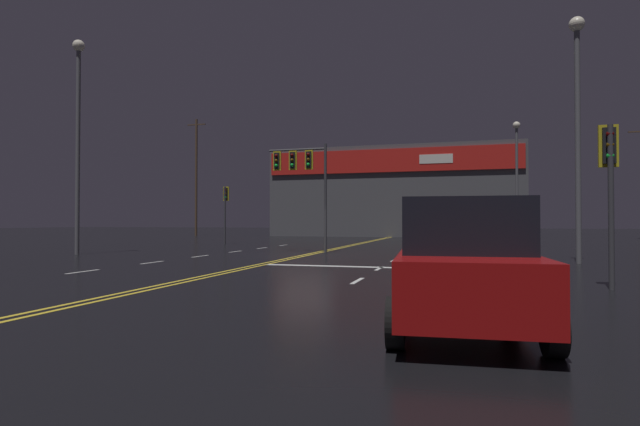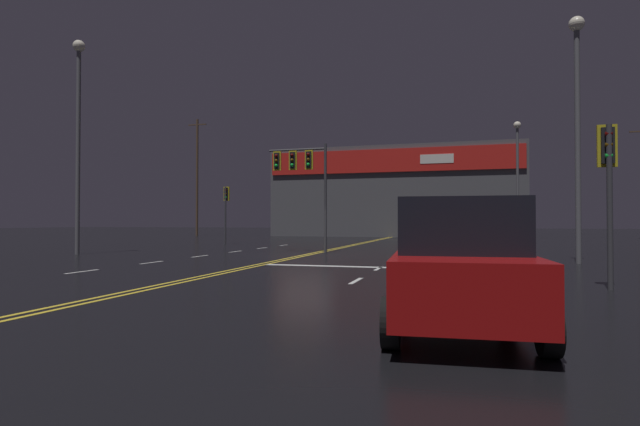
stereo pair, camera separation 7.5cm
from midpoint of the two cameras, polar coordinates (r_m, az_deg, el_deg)
name	(u,v)px [view 2 (the right image)]	position (r m, az deg, el deg)	size (l,w,h in m)	color
ground_plane	(304,255)	(23.04, -1.72, -4.87)	(200.00, 200.00, 0.00)	black
road_markings	(314,257)	(22.01, -0.57, -5.04)	(12.93, 60.00, 0.01)	gold
traffic_signal_median	(301,168)	(25.59, -2.14, 5.11)	(3.10, 0.36, 5.50)	#38383D
traffic_signal_corner_southeast	(608,168)	(13.36, 30.20, 4.50)	(0.42, 0.36, 3.82)	#38383D
traffic_signal_corner_northwest	(226,202)	(35.42, -10.63, 1.27)	(0.42, 0.36, 4.01)	#38383D
streetlight_near_left	(78,119)	(26.83, -25.82, 9.66)	(0.56, 0.56, 10.26)	#59595E
streetlight_near_right	(517,165)	(41.25, 21.69, 5.15)	(0.56, 0.56, 9.25)	#59595E
streetlight_median_approach	(577,105)	(21.29, 27.43, 10.91)	(0.56, 0.56, 9.23)	#59595E
parked_car	(459,263)	(7.67, 15.87, -5.51)	(2.27, 4.42, 1.88)	#9E0F0F
building_backdrop	(397,193)	(55.60, 8.85, 2.25)	(25.94, 10.23, 9.35)	#4C4C51
utility_pole_row	(366,177)	(50.50, 5.37, 4.11)	(45.83, 0.26, 12.98)	#4C3828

